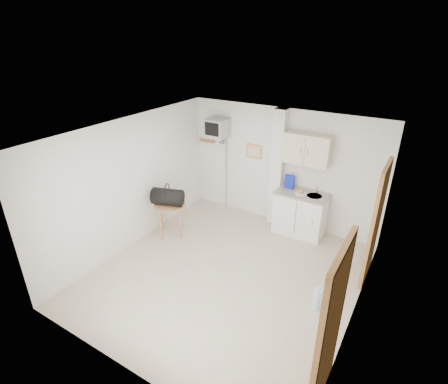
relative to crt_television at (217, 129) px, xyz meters
The scene contains 7 objects.
ground 3.15m from the crt_television, 54.36° to the right, with size 4.50×4.50×0.00m, color #BDB197.
room_envelope 2.60m from the crt_television, 48.84° to the right, with size 4.24×4.54×2.55m.
kitchenette 2.32m from the crt_television, ahead, with size 1.03×0.58×2.10m.
crt_television is the anchor object (origin of this frame).
round_table 2.00m from the crt_television, 97.69° to the right, with size 0.63×0.63×0.71m.
duffel_bag 1.86m from the crt_television, 98.12° to the right, with size 0.68×0.51×0.45m.
water_bottle 4.04m from the crt_television, 33.25° to the right, with size 0.13×0.13×0.40m.
Camera 1 is at (2.52, -4.21, 3.91)m, focal length 28.00 mm.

